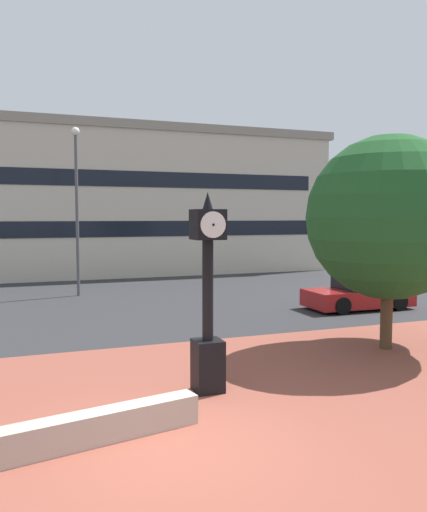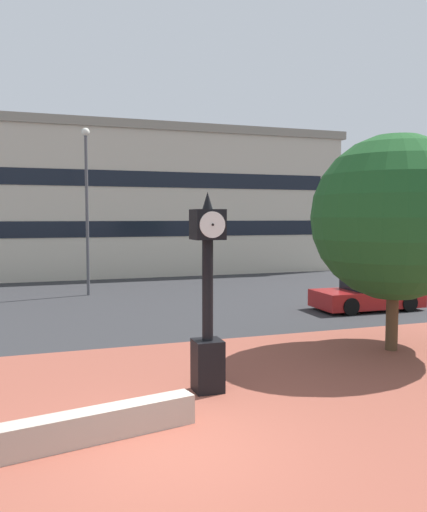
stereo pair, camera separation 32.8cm
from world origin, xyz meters
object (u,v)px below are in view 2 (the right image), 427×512
Objects in this scene: street_clock at (208,304)px; street_lamp_post at (87,195)px; plaza_tree at (398,221)px; car_street_near at (368,295)px; civic_building at (96,202)px.

street_lamp_post is (-1.04, 14.09, 2.70)m from street_clock.
plaza_tree is 6.59m from car_street_near.
street_clock is 6.34m from plaza_tree.
street_clock is 0.54× the size of street_lamp_post.
street_clock is at bearing 129.43° from car_street_near.
street_clock is 0.99× the size of car_street_near.
street_lamp_post is at bearing 54.65° from car_street_near.
street_clock is at bearing -91.40° from civic_building.
civic_building is 4.11× the size of street_lamp_post.
street_lamp_post is (-9.75, 7.19, 3.92)m from car_street_near.
street_clock is 0.71× the size of plaza_tree.
civic_building is at bearing 81.75° from street_lamp_post.
car_street_near is 20.73m from civic_building.
civic_building is 11.61m from street_lamp_post.
car_street_near is (8.71, 6.90, -1.22)m from street_clock.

